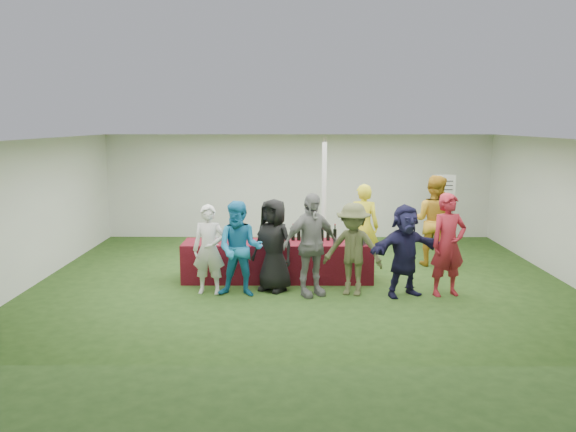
{
  "coord_description": "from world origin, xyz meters",
  "views": [
    {
      "loc": [
        -0.21,
        -10.59,
        3.0
      ],
      "look_at": [
        -0.26,
        -0.12,
        1.25
      ],
      "focal_mm": 35.0,
      "sensor_mm": 36.0,
      "label": 1
    }
  ],
  "objects_px": {
    "wine_list_sign": "(444,195)",
    "staff_back": "(433,221)",
    "customer_1": "(240,249)",
    "customer_4": "(353,249)",
    "customer_6": "(448,245)",
    "serving_table": "(278,261)",
    "customer_2": "(273,245)",
    "customer_5": "(405,251)",
    "staff_pourer": "(363,227)",
    "customer_0": "(209,250)",
    "customer_3": "(311,245)",
    "dump_bucket": "(361,240)"
  },
  "relations": [
    {
      "from": "customer_5",
      "to": "staff_back",
      "type": "bearing_deg",
      "value": 42.59
    },
    {
      "from": "customer_4",
      "to": "customer_5",
      "type": "distance_m",
      "value": 0.9
    },
    {
      "from": "customer_3",
      "to": "customer_4",
      "type": "xyz_separation_m",
      "value": [
        0.74,
        0.04,
        -0.09
      ]
    },
    {
      "from": "customer_4",
      "to": "customer_1",
      "type": "bearing_deg",
      "value": -158.47
    },
    {
      "from": "dump_bucket",
      "to": "customer_4",
      "type": "height_order",
      "value": "customer_4"
    },
    {
      "from": "customer_1",
      "to": "staff_back",
      "type": "bearing_deg",
      "value": 34.73
    },
    {
      "from": "staff_pourer",
      "to": "customer_0",
      "type": "relative_size",
      "value": 1.12
    },
    {
      "from": "serving_table",
      "to": "customer_5",
      "type": "relative_size",
      "value": 2.23
    },
    {
      "from": "dump_bucket",
      "to": "customer_5",
      "type": "relative_size",
      "value": 0.15
    },
    {
      "from": "wine_list_sign",
      "to": "staff_pourer",
      "type": "xyz_separation_m",
      "value": [
        -2.11,
        -1.71,
        -0.43
      ]
    },
    {
      "from": "serving_table",
      "to": "customer_2",
      "type": "bearing_deg",
      "value": -94.94
    },
    {
      "from": "serving_table",
      "to": "customer_6",
      "type": "bearing_deg",
      "value": -17.61
    },
    {
      "from": "customer_0",
      "to": "customer_4",
      "type": "height_order",
      "value": "customer_4"
    },
    {
      "from": "staff_pourer",
      "to": "customer_6",
      "type": "relative_size",
      "value": 0.98
    },
    {
      "from": "staff_back",
      "to": "customer_2",
      "type": "xyz_separation_m",
      "value": [
        -3.32,
        -1.84,
        -0.12
      ]
    },
    {
      "from": "customer_6",
      "to": "staff_back",
      "type": "bearing_deg",
      "value": 67.62
    },
    {
      "from": "customer_4",
      "to": "customer_6",
      "type": "height_order",
      "value": "customer_6"
    },
    {
      "from": "serving_table",
      "to": "customer_3",
      "type": "bearing_deg",
      "value": -58.22
    },
    {
      "from": "staff_pourer",
      "to": "customer_2",
      "type": "distance_m",
      "value": 2.36
    },
    {
      "from": "staff_pourer",
      "to": "customer_5",
      "type": "height_order",
      "value": "staff_pourer"
    },
    {
      "from": "wine_list_sign",
      "to": "customer_4",
      "type": "distance_m",
      "value": 4.33
    },
    {
      "from": "customer_5",
      "to": "customer_6",
      "type": "bearing_deg",
      "value": -19.27
    },
    {
      "from": "wine_list_sign",
      "to": "customer_3",
      "type": "height_order",
      "value": "customer_3"
    },
    {
      "from": "dump_bucket",
      "to": "customer_3",
      "type": "relative_size",
      "value": 0.13
    },
    {
      "from": "wine_list_sign",
      "to": "customer_0",
      "type": "xyz_separation_m",
      "value": [
        -5.04,
        -3.42,
        -0.52
      ]
    },
    {
      "from": "serving_table",
      "to": "customer_4",
      "type": "height_order",
      "value": "customer_4"
    },
    {
      "from": "serving_table",
      "to": "staff_pourer",
      "type": "relative_size",
      "value": 2.03
    },
    {
      "from": "staff_back",
      "to": "customer_4",
      "type": "distance_m",
      "value": 2.84
    },
    {
      "from": "customer_0",
      "to": "customer_6",
      "type": "relative_size",
      "value": 0.88
    },
    {
      "from": "wine_list_sign",
      "to": "staff_back",
      "type": "xyz_separation_m",
      "value": [
        -0.59,
        -1.4,
        -0.36
      ]
    },
    {
      "from": "customer_2",
      "to": "customer_3",
      "type": "xyz_separation_m",
      "value": [
        0.66,
        -0.29,
        0.07
      ]
    },
    {
      "from": "wine_list_sign",
      "to": "staff_pourer",
      "type": "relative_size",
      "value": 1.02
    },
    {
      "from": "customer_5",
      "to": "customer_4",
      "type": "bearing_deg",
      "value": 154.3
    },
    {
      "from": "dump_bucket",
      "to": "customer_6",
      "type": "relative_size",
      "value": 0.13
    },
    {
      "from": "staff_pourer",
      "to": "wine_list_sign",
      "type": "bearing_deg",
      "value": -127.26
    },
    {
      "from": "serving_table",
      "to": "customer_1",
      "type": "height_order",
      "value": "customer_1"
    },
    {
      "from": "staff_back",
      "to": "customer_3",
      "type": "distance_m",
      "value": 3.41
    },
    {
      "from": "customer_0",
      "to": "customer_1",
      "type": "height_order",
      "value": "customer_1"
    },
    {
      "from": "customer_3",
      "to": "wine_list_sign",
      "type": "bearing_deg",
      "value": 19.34
    },
    {
      "from": "customer_1",
      "to": "customer_6",
      "type": "relative_size",
      "value": 0.93
    },
    {
      "from": "staff_back",
      "to": "customer_3",
      "type": "xyz_separation_m",
      "value": [
        -2.66,
        -2.13,
        -0.05
      ]
    },
    {
      "from": "staff_back",
      "to": "customer_1",
      "type": "relative_size",
      "value": 1.15
    },
    {
      "from": "customer_5",
      "to": "customer_6",
      "type": "relative_size",
      "value": 0.9
    },
    {
      "from": "serving_table",
      "to": "customer_0",
      "type": "distance_m",
      "value": 1.52
    },
    {
      "from": "customer_0",
      "to": "customer_4",
      "type": "xyz_separation_m",
      "value": [
        2.52,
        -0.06,
        0.02
      ]
    },
    {
      "from": "customer_1",
      "to": "customer_6",
      "type": "bearing_deg",
      "value": 6.46
    },
    {
      "from": "wine_list_sign",
      "to": "customer_2",
      "type": "bearing_deg",
      "value": -140.33
    },
    {
      "from": "serving_table",
      "to": "wine_list_sign",
      "type": "height_order",
      "value": "wine_list_sign"
    },
    {
      "from": "wine_list_sign",
      "to": "serving_table",
      "type": "bearing_deg",
      "value": -146.33
    },
    {
      "from": "customer_5",
      "to": "customer_0",
      "type": "bearing_deg",
      "value": 156.08
    }
  ]
}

